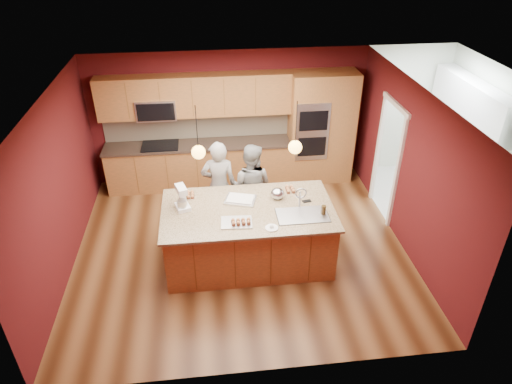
{
  "coord_description": "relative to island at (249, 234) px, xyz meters",
  "views": [
    {
      "loc": [
        -0.46,
        -6.15,
        4.9
      ],
      "look_at": [
        0.25,
        -0.1,
        1.14
      ],
      "focal_mm": 32.0,
      "sensor_mm": 36.0,
      "label": 1
    }
  ],
  "objects": [
    {
      "name": "person_left",
      "position": [
        -0.42,
        1.0,
        0.34
      ],
      "size": [
        0.63,
        0.44,
        1.67
      ],
      "primitive_type": "imported",
      "rotation": [
        0.0,
        0.0,
        3.08
      ],
      "color": "black",
      "rests_on": "floor"
    },
    {
      "name": "island",
      "position": [
        0.0,
        0.0,
        0.0
      ],
      "size": [
        2.66,
        1.49,
        1.36
      ],
      "color": "brown",
      "rests_on": "floor"
    },
    {
      "name": "pendant_left",
      "position": [
        -0.71,
        0.0,
        1.5
      ],
      "size": [
        0.2,
        0.2,
        0.8
      ],
      "color": "black",
      "rests_on": "ceiling"
    },
    {
      "name": "wall_front",
      "position": [
        -0.11,
        -2.18,
        0.85
      ],
      "size": [
        5.5,
        0.0,
        5.5
      ],
      "primitive_type": "plane",
      "rotation": [
        -1.57,
        0.0,
        0.0
      ],
      "color": "#4C1113",
      "rests_on": "ground"
    },
    {
      "name": "pendant_right",
      "position": [
        0.68,
        0.0,
        1.5
      ],
      "size": [
        0.2,
        0.2,
        0.8
      ],
      "color": "black",
      "rests_on": "ceiling"
    },
    {
      "name": "wall_back",
      "position": [
        -0.11,
        2.82,
        0.85
      ],
      "size": [
        5.5,
        0.0,
        5.5
      ],
      "primitive_type": "plane",
      "rotation": [
        1.57,
        0.0,
        0.0
      ],
      "color": "#4C1113",
      "rests_on": "ground"
    },
    {
      "name": "oven_column",
      "position": [
        1.74,
        2.52,
        0.65
      ],
      "size": [
        1.3,
        0.62,
        2.3
      ],
      "color": "brown",
      "rests_on": "floor"
    },
    {
      "name": "ceiling",
      "position": [
        -0.11,
        0.32,
        2.2
      ],
      "size": [
        5.5,
        5.5,
        0.0
      ],
      "primitive_type": "plane",
      "rotation": [
        3.14,
        0.0,
        0.0
      ],
      "color": "silver",
      "rests_on": "ground"
    },
    {
      "name": "cabinet_run",
      "position": [
        -0.79,
        2.57,
        0.48
      ],
      "size": [
        3.74,
        0.64,
        2.3
      ],
      "color": "brown",
      "rests_on": "floor"
    },
    {
      "name": "washer",
      "position": [
        4.1,
        1.13,
        -0.04
      ],
      "size": [
        0.62,
        0.63,
        0.92
      ],
      "primitive_type": "cube",
      "rotation": [
        0.0,
        0.0,
        -0.09
      ],
      "color": "white",
      "rests_on": "floor"
    },
    {
      "name": "doorway_trim",
      "position": [
        2.62,
        1.12,
        0.55
      ],
      "size": [
        0.08,
        1.11,
        2.2
      ],
      "primitive_type": null,
      "color": "white",
      "rests_on": "wall_right"
    },
    {
      "name": "floor",
      "position": [
        -0.11,
        0.32,
        -0.5
      ],
      "size": [
        5.5,
        5.5,
        0.0
      ],
      "primitive_type": "plane",
      "color": "#452410",
      "rests_on": "ground"
    },
    {
      "name": "cupcakes_rack",
      "position": [
        -0.16,
        -0.39,
        0.53
      ],
      "size": [
        0.3,
        0.15,
        0.07
      ],
      "primitive_type": null,
      "color": "#CD844D",
      "rests_on": "island"
    },
    {
      "name": "mixing_bowl",
      "position": [
        0.48,
        0.26,
        0.57
      ],
      "size": [
        0.22,
        0.22,
        0.19
      ],
      "primitive_type": "ellipsoid",
      "color": "silver",
      "rests_on": "island"
    },
    {
      "name": "person_right",
      "position": [
        0.13,
        1.0,
        0.29
      ],
      "size": [
        0.94,
        0.85,
        1.59
      ],
      "primitive_type": "imported",
      "rotation": [
        0.0,
        0.0,
        2.76
      ],
      "color": "gray",
      "rests_on": "floor"
    },
    {
      "name": "tumbler",
      "position": [
        1.1,
        -0.27,
        0.55
      ],
      "size": [
        0.08,
        0.08,
        0.15
      ],
      "primitive_type": "cylinder",
      "color": "#342610",
      "rests_on": "island"
    },
    {
      "name": "laundry_room",
      "position": [
        4.24,
        1.52,
        1.45
      ],
      "size": [
        2.6,
        2.7,
        2.7
      ],
      "color": "beige",
      "rests_on": "ground"
    },
    {
      "name": "dryer",
      "position": [
        4.1,
        1.79,
        0.0
      ],
      "size": [
        0.7,
        0.71,
        1.0
      ],
      "primitive_type": "cube",
      "rotation": [
        0.0,
        0.0,
        0.13
      ],
      "color": "white",
      "rests_on": "floor"
    },
    {
      "name": "wall_left",
      "position": [
        -2.86,
        0.32,
        0.85
      ],
      "size": [
        0.0,
        5.0,
        5.0
      ],
      "primitive_type": "plane",
      "rotation": [
        1.57,
        0.0,
        1.57
      ],
      "color": "#4C1113",
      "rests_on": "ground"
    },
    {
      "name": "sheet_cake",
      "position": [
        -0.11,
        0.26,
        0.5
      ],
      "size": [
        0.56,
        0.48,
        0.05
      ],
      "rotation": [
        0.0,
        0.0,
        -0.31
      ],
      "color": "silver",
      "rests_on": "island"
    },
    {
      "name": "plate",
      "position": [
        0.28,
        -0.54,
        0.49
      ],
      "size": [
        0.19,
        0.19,
        0.01
      ],
      "primitive_type": "cylinder",
      "color": "white",
      "rests_on": "island"
    },
    {
      "name": "cupcakes_left",
      "position": [
        -0.94,
        0.48,
        0.51
      ],
      "size": [
        0.21,
        0.21,
        0.06
      ],
      "primitive_type": null,
      "color": "#CD844D",
      "rests_on": "island"
    },
    {
      "name": "cooling_rack",
      "position": [
        -0.22,
        -0.34,
        0.49
      ],
      "size": [
        0.47,
        0.35,
        0.02
      ],
      "primitive_type": "cube",
      "rotation": [
        0.0,
        0.0,
        -0.06
      ],
      "color": "#BBBDC2",
      "rests_on": "island"
    },
    {
      "name": "stand_mixer",
      "position": [
        -1.02,
        0.15,
        0.64
      ],
      "size": [
        0.27,
        0.32,
        0.38
      ],
      "rotation": [
        0.0,
        0.0,
        0.3
      ],
      "color": "white",
      "rests_on": "island"
    },
    {
      "name": "wall_right",
      "position": [
        2.64,
        0.32,
        0.85
      ],
      "size": [
        0.0,
        5.0,
        5.0
      ],
      "primitive_type": "plane",
      "rotation": [
        1.57,
        0.0,
        -1.57
      ],
      "color": "#4C1113",
      "rests_on": "ground"
    },
    {
      "name": "cupcakes_right",
      "position": [
        0.73,
        0.46,
        0.51
      ],
      "size": [
        0.15,
        0.22,
        0.07
      ],
      "primitive_type": null,
      "color": "#CD844D",
      "rests_on": "island"
    },
    {
      "name": "phone",
      "position": [
        0.93,
        0.11,
        0.49
      ],
      "size": [
        0.15,
        0.1,
        0.01
      ],
      "primitive_type": "cube",
      "rotation": [
        0.0,
        0.0,
        0.17
      ],
      "color": "black",
      "rests_on": "island"
    }
  ]
}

